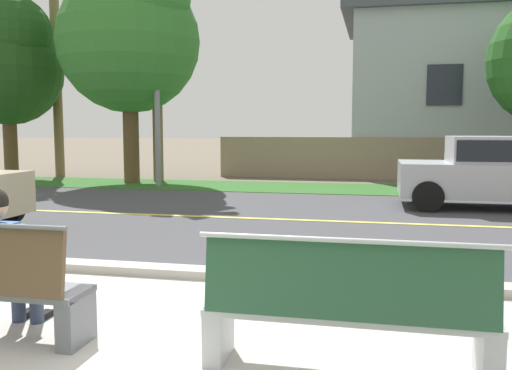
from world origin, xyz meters
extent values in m
plane|color=#665B4C|center=(0.00, 8.00, 0.00)|extent=(140.00, 140.00, 0.00)
cube|color=#B7B2A8|center=(0.00, 0.40, 0.01)|extent=(44.00, 3.60, 0.01)
cube|color=#ADA89E|center=(0.00, 2.35, 0.06)|extent=(44.00, 0.30, 0.11)
cube|color=#424247|center=(0.00, 6.50, 0.00)|extent=(52.00, 8.00, 0.01)
cube|color=#E0CC4C|center=(0.00, 6.50, 0.01)|extent=(48.00, 0.14, 0.01)
cube|color=#2D6026|center=(0.00, 11.99, 0.01)|extent=(48.00, 2.80, 0.02)
cube|color=slate|center=(-0.59, 0.23, 0.23)|extent=(0.14, 0.40, 0.45)
cube|color=silver|center=(0.59, 0.23, 0.23)|extent=(0.14, 0.40, 0.45)
cube|color=silver|center=(2.48, 0.23, 0.23)|extent=(0.14, 0.40, 0.45)
cube|color=silver|center=(1.53, 0.23, 0.42)|extent=(2.03, 0.44, 0.05)
cube|color=#285138|center=(1.53, 0.04, 0.71)|extent=(1.95, 0.12, 0.52)
cylinder|color=silver|center=(1.53, 0.03, 0.99)|extent=(2.03, 0.04, 0.04)
cylinder|color=#333D56|center=(-1.38, 0.42, 0.51)|extent=(0.15, 0.42, 0.15)
cylinder|color=#333D56|center=(-1.20, 0.42, 0.51)|extent=(0.15, 0.42, 0.15)
cylinder|color=#333D56|center=(-1.38, 0.61, 0.21)|extent=(0.12, 0.12, 0.43)
cube|color=black|center=(-1.38, 0.69, 0.04)|extent=(0.09, 0.24, 0.07)
cylinder|color=#333D56|center=(-1.20, 0.61, 0.21)|extent=(0.12, 0.12, 0.43)
cube|color=black|center=(-1.20, 0.69, 0.04)|extent=(0.09, 0.24, 0.07)
cylinder|color=#33599E|center=(-1.07, 0.25, 0.73)|extent=(0.09, 0.09, 0.46)
cube|color=#B2B5BC|center=(4.37, 8.90, 0.62)|extent=(4.30, 1.76, 0.72)
cube|color=#B2B5BC|center=(4.37, 8.90, 1.24)|extent=(2.24, 1.58, 0.60)
cube|color=black|center=(4.37, 8.90, 1.26)|extent=(2.15, 1.62, 0.43)
cylinder|color=black|center=(2.77, 8.06, 0.32)|extent=(0.64, 0.18, 0.64)
cylinder|color=black|center=(2.77, 9.74, 0.32)|extent=(0.64, 0.18, 0.64)
cylinder|color=black|center=(-4.68, 4.94, 0.32)|extent=(0.64, 0.18, 0.64)
cylinder|color=gray|center=(-4.53, 11.59, 3.48)|extent=(0.16, 0.16, 6.97)
cylinder|color=brown|center=(-10.21, 12.67, 1.13)|extent=(0.45, 0.45, 2.25)
sphere|color=#1E4719|center=(-10.21, 12.67, 3.60)|extent=(3.60, 3.60, 3.60)
sphere|color=#1E4719|center=(-9.76, 12.40, 4.68)|extent=(2.52, 2.52, 2.52)
cylinder|color=brown|center=(-5.74, 12.38, 1.35)|extent=(0.48, 0.48, 2.71)
sphere|color=#33752D|center=(-5.74, 12.38, 4.33)|extent=(4.33, 4.33, 4.33)
cylinder|color=brown|center=(-5.06, 12.88, 4.26)|extent=(0.32, 0.32, 8.52)
cylinder|color=brown|center=(-9.16, 13.88, 3.80)|extent=(0.32, 0.32, 7.60)
cube|color=gray|center=(2.89, 15.20, 0.70)|extent=(13.00, 0.36, 1.40)
cube|color=#A3ADB2|center=(6.21, 18.40, 2.80)|extent=(10.61, 6.40, 5.60)
cube|color=#474C56|center=(6.21, 18.40, 5.90)|extent=(11.46, 6.91, 0.60)
cube|color=#232833|center=(3.83, 15.17, 3.08)|extent=(1.10, 0.06, 1.30)
camera|label=1|loc=(1.70, -3.60, 1.74)|focal=38.69mm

